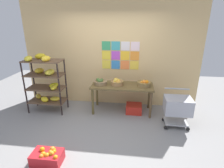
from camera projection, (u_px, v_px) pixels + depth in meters
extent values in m
plane|color=gray|center=(100.00, 135.00, 3.75)|extent=(9.12, 9.12, 0.00)
cube|color=#DAB576|center=(110.00, 55.00, 4.77)|extent=(4.67, 0.06, 2.76)
cube|color=#36985F|center=(106.00, 46.00, 4.66)|extent=(0.23, 0.01, 0.23)
cube|color=teal|center=(116.00, 46.00, 4.63)|extent=(0.23, 0.01, 0.23)
cube|color=silver|center=(125.00, 46.00, 4.60)|extent=(0.23, 0.01, 0.23)
cube|color=silver|center=(135.00, 46.00, 4.57)|extent=(0.23, 0.01, 0.23)
cube|color=yellow|center=(106.00, 55.00, 4.75)|extent=(0.23, 0.01, 0.23)
cube|color=#AD45BF|center=(116.00, 55.00, 4.72)|extent=(0.23, 0.01, 0.23)
cube|color=yellow|center=(125.00, 56.00, 4.69)|extent=(0.23, 0.01, 0.23)
cube|color=orange|center=(135.00, 56.00, 4.66)|extent=(0.23, 0.01, 0.23)
cube|color=yellow|center=(106.00, 64.00, 4.83)|extent=(0.23, 0.01, 0.23)
cube|color=#3279BE|center=(116.00, 65.00, 4.80)|extent=(0.23, 0.01, 0.23)
cube|color=orange|center=(125.00, 65.00, 4.77)|extent=(0.23, 0.01, 0.23)
cube|color=yellow|center=(134.00, 65.00, 4.74)|extent=(0.23, 0.01, 0.23)
cylinder|color=black|center=(25.00, 89.00, 4.41)|extent=(0.04, 0.04, 1.35)
cylinder|color=black|center=(60.00, 90.00, 4.30)|extent=(0.04, 0.04, 1.35)
cylinder|color=black|center=(34.00, 83.00, 4.81)|extent=(0.04, 0.04, 1.35)
cylinder|color=black|center=(66.00, 84.00, 4.71)|extent=(0.04, 0.04, 1.35)
cube|color=brown|center=(48.00, 100.00, 4.69)|extent=(0.93, 0.47, 0.03)
ellipsoid|color=yellow|center=(45.00, 99.00, 4.56)|extent=(0.24, 0.18, 0.14)
ellipsoid|color=yellow|center=(55.00, 99.00, 4.62)|extent=(0.26, 0.17, 0.12)
ellipsoid|color=yellow|center=(38.00, 96.00, 4.77)|extent=(0.24, 0.23, 0.12)
cube|color=brown|center=(46.00, 88.00, 4.57)|extent=(0.93, 0.47, 0.02)
ellipsoid|color=gold|center=(54.00, 87.00, 4.42)|extent=(0.17, 0.25, 0.10)
ellipsoid|color=yellow|center=(54.00, 85.00, 4.55)|extent=(0.27, 0.28, 0.12)
cube|color=brown|center=(45.00, 75.00, 4.45)|extent=(0.93, 0.47, 0.02)
ellipsoid|color=yellow|center=(48.00, 73.00, 4.36)|extent=(0.30, 0.30, 0.11)
ellipsoid|color=yellow|center=(50.00, 72.00, 4.36)|extent=(0.23, 0.31, 0.14)
ellipsoid|color=yellow|center=(39.00, 71.00, 4.50)|extent=(0.25, 0.26, 0.13)
cube|color=brown|center=(43.00, 61.00, 4.33)|extent=(0.93, 0.47, 0.02)
ellipsoid|color=yellow|center=(28.00, 59.00, 4.22)|extent=(0.24, 0.29, 0.12)
ellipsoid|color=yellow|center=(46.00, 59.00, 4.18)|extent=(0.22, 0.27, 0.13)
ellipsoid|color=gold|center=(40.00, 56.00, 4.45)|extent=(0.30, 0.28, 0.14)
cube|color=brown|center=(122.00, 86.00, 4.50)|extent=(1.54, 0.65, 0.04)
cylinder|color=brown|center=(93.00, 102.00, 4.47)|extent=(0.06, 0.06, 0.69)
cylinder|color=brown|center=(151.00, 105.00, 4.30)|extent=(0.06, 0.06, 0.69)
cylinder|color=brown|center=(97.00, 94.00, 4.96)|extent=(0.06, 0.06, 0.69)
cylinder|color=brown|center=(149.00, 96.00, 4.79)|extent=(0.06, 0.06, 0.69)
cylinder|color=olive|center=(144.00, 84.00, 4.41)|extent=(0.31, 0.31, 0.10)
torus|color=olive|center=(144.00, 82.00, 4.39)|extent=(0.34, 0.34, 0.03)
sphere|color=orange|center=(147.00, 82.00, 4.34)|extent=(0.09, 0.09, 0.09)
sphere|color=orange|center=(144.00, 82.00, 4.35)|extent=(0.09, 0.09, 0.09)
sphere|color=orange|center=(144.00, 81.00, 4.40)|extent=(0.08, 0.08, 0.08)
sphere|color=orange|center=(142.00, 82.00, 4.35)|extent=(0.07, 0.07, 0.07)
cylinder|color=#A0774A|center=(117.00, 83.00, 4.48)|extent=(0.30, 0.30, 0.10)
torus|color=#9F7D43|center=(117.00, 81.00, 4.47)|extent=(0.32, 0.32, 0.02)
sphere|color=gold|center=(118.00, 80.00, 4.48)|extent=(0.09, 0.09, 0.09)
sphere|color=gold|center=(118.00, 82.00, 4.39)|extent=(0.08, 0.08, 0.08)
sphere|color=gold|center=(117.00, 81.00, 4.49)|extent=(0.10, 0.10, 0.10)
sphere|color=gold|center=(116.00, 80.00, 4.49)|extent=(0.11, 0.11, 0.11)
sphere|color=gold|center=(115.00, 81.00, 4.44)|extent=(0.10, 0.10, 0.10)
cylinder|color=olive|center=(101.00, 83.00, 4.51)|extent=(0.30, 0.30, 0.09)
torus|color=#896D4D|center=(100.00, 81.00, 4.49)|extent=(0.33, 0.33, 0.03)
sphere|color=#476830|center=(99.00, 81.00, 4.44)|extent=(0.09, 0.09, 0.09)
sphere|color=#3F6832|center=(101.00, 81.00, 4.49)|extent=(0.10, 0.10, 0.10)
sphere|color=#505B23|center=(100.00, 80.00, 4.49)|extent=(0.08, 0.08, 0.08)
sphere|color=#43702A|center=(98.00, 80.00, 4.53)|extent=(0.09, 0.09, 0.09)
sphere|color=#4A6729|center=(102.00, 80.00, 4.55)|extent=(0.08, 0.08, 0.08)
cube|color=red|center=(134.00, 108.00, 4.63)|extent=(0.40, 0.36, 0.22)
cube|color=red|center=(47.00, 157.00, 3.01)|extent=(0.50, 0.32, 0.20)
sphere|color=orange|center=(54.00, 150.00, 3.04)|extent=(0.08, 0.08, 0.08)
sphere|color=orange|center=(54.00, 152.00, 2.99)|extent=(0.07, 0.07, 0.07)
sphere|color=orange|center=(52.00, 154.00, 2.94)|extent=(0.08, 0.08, 0.08)
sphere|color=orange|center=(50.00, 152.00, 2.97)|extent=(0.07, 0.07, 0.07)
sphere|color=orange|center=(56.00, 157.00, 2.86)|extent=(0.07, 0.07, 0.07)
sphere|color=orange|center=(41.00, 156.00, 2.89)|extent=(0.07, 0.07, 0.07)
sphere|color=orange|center=(47.00, 155.00, 2.92)|extent=(0.09, 0.09, 0.09)
sphere|color=orange|center=(52.00, 149.00, 3.04)|extent=(0.09, 0.09, 0.09)
sphere|color=orange|center=(43.00, 154.00, 2.93)|extent=(0.09, 0.09, 0.09)
sphere|color=orange|center=(42.00, 149.00, 3.02)|extent=(0.08, 0.08, 0.08)
sphere|color=black|center=(166.00, 127.00, 3.95)|extent=(0.08, 0.08, 0.08)
sphere|color=black|center=(188.00, 129.00, 3.89)|extent=(0.08, 0.08, 0.08)
sphere|color=black|center=(163.00, 119.00, 4.26)|extent=(0.08, 0.08, 0.08)
sphere|color=black|center=(184.00, 121.00, 4.20)|extent=(0.08, 0.08, 0.08)
cube|color=#A5A8AD|center=(175.00, 122.00, 4.05)|extent=(0.49, 0.36, 0.03)
cube|color=#A1A4B0|center=(178.00, 105.00, 3.92)|extent=(0.57, 0.44, 0.35)
cylinder|color=#A1A4B0|center=(177.00, 89.00, 4.05)|extent=(0.54, 0.03, 0.03)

